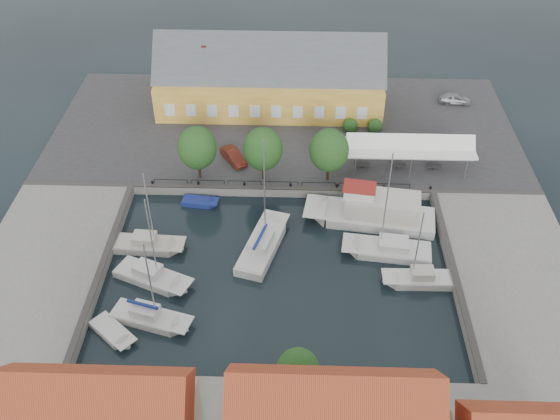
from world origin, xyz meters
The scene contains 19 objects.
ground centered at (0.00, 0.00, 0.00)m, with size 140.00×140.00×0.00m, color black.
north_quay centered at (0.00, 23.00, 0.50)m, with size 56.00×26.00×1.00m, color #2D2D30.
west_quay centered at (-22.00, -2.00, 0.50)m, with size 12.00×24.00×1.00m, color slate.
east_quay centered at (22.00, -2.00, 0.50)m, with size 12.00×24.00×1.00m, color slate.
quay_edge_fittings centered at (0.02, 4.75, 1.06)m, with size 56.00×24.72×0.40m.
warehouse centered at (-2.60, 28.36, 4.43)m, with size 28.56×14.00×9.55m.
tent_canopy centered at (14.00, 14.50, 3.68)m, with size 14.00×4.00×2.83m.
quay_trees centered at (-2.00, 12.00, 4.88)m, with size 18.20×4.20×6.30m.
car_silver centered at (21.99, 29.27, 1.69)m, with size 1.62×4.03×1.37m, color #93949A.
car_red centered at (-5.58, 15.19, 1.69)m, with size 1.46×4.17×1.38m, color #541C13.
center_sailboat centered at (-1.59, 1.69, 0.36)m, with size 5.14×9.57×12.72m.
trawler centered at (9.70, 6.38, 1.02)m, with size 13.85×5.85×5.00m.
east_boat_a centered at (10.73, 1.60, 0.26)m, with size 8.93×3.92×12.21m.
east_boat_b centered at (13.03, -2.33, 0.26)m, with size 6.46×2.21×9.03m.
west_boat_b centered at (-12.77, 1.54, 0.26)m, with size 7.00×2.69×9.60m.
west_boat_c centered at (-11.61, -2.79, 0.26)m, with size 7.83×5.18×10.36m.
west_boat_d centered at (-10.84, -7.71, 0.27)m, with size 7.50×4.09×9.91m.
launch_sw centered at (-13.73, -9.22, 0.09)m, with size 4.69×4.41×0.98m.
launch_nw centered at (-8.70, 8.64, 0.09)m, with size 4.07×1.99×0.88m.
Camera 1 is at (1.59, -43.00, 41.67)m, focal length 40.00 mm.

